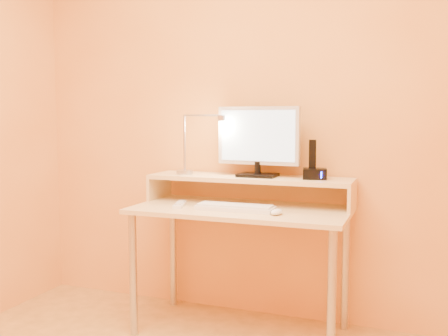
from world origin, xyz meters
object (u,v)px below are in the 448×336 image
at_px(lamp_base, 185,172).
at_px(keyboard, 235,208).
at_px(remote_control, 180,205).
at_px(monitor_panel, 258,136).
at_px(mouse, 277,212).
at_px(phone_dock, 315,174).

height_order(lamp_base, keyboard, lamp_base).
distance_m(lamp_base, remote_control, 0.27).
height_order(lamp_base, remote_control, lamp_base).
bearing_deg(monitor_panel, lamp_base, -171.09).
bearing_deg(remote_control, mouse, -20.84).
xyz_separation_m(keyboard, mouse, (0.25, -0.05, 0.00)).
bearing_deg(mouse, remote_control, -176.28).
relative_size(lamp_base, phone_dock, 0.77).
height_order(lamp_base, mouse, lamp_base).
relative_size(monitor_panel, remote_control, 2.74).
height_order(phone_dock, remote_control, phone_dock).
xyz_separation_m(keyboard, remote_control, (-0.33, 0.00, -0.00)).
bearing_deg(monitor_panel, phone_dock, 2.14).
xyz_separation_m(monitor_panel, mouse, (0.19, -0.30, -0.38)).
relative_size(phone_dock, keyboard, 0.30).
distance_m(monitor_panel, phone_dock, 0.39).
bearing_deg(phone_dock, monitor_panel, 167.10).
bearing_deg(lamp_base, monitor_panel, 5.05).
bearing_deg(lamp_base, keyboard, -27.46).
bearing_deg(mouse, monitor_panel, 131.90).
height_order(lamp_base, phone_dock, phone_dock).
bearing_deg(keyboard, phone_dock, 30.96).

